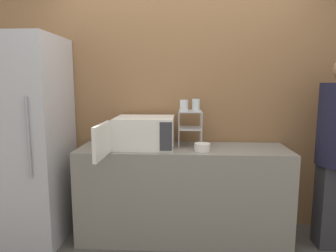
% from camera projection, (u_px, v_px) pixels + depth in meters
% --- Properties ---
extents(ground_plane, '(12.00, 12.00, 0.00)m').
position_uv_depth(ground_plane, '(183.00, 252.00, 2.67)').
color(ground_plane, '#4C4742').
extents(wall_back, '(8.00, 0.06, 2.60)m').
position_uv_depth(wall_back, '(184.00, 102.00, 3.08)').
color(wall_back, olive).
rests_on(wall_back, ground_plane).
extents(counter, '(1.97, 0.57, 0.89)m').
position_uv_depth(counter, '(183.00, 193.00, 2.89)').
color(counter, gray).
rests_on(counter, ground_plane).
extents(microwave, '(0.58, 0.86, 0.29)m').
position_uv_depth(microwave, '(144.00, 133.00, 2.81)').
color(microwave, silver).
rests_on(microwave, counter).
extents(dish_rack, '(0.22, 0.26, 0.34)m').
position_uv_depth(dish_rack, '(191.00, 121.00, 2.87)').
color(dish_rack, '#B2B2B7').
rests_on(dish_rack, counter).
extents(glass_front_left, '(0.08, 0.08, 0.11)m').
position_uv_depth(glass_front_left, '(184.00, 106.00, 2.77)').
color(glass_front_left, silver).
rests_on(glass_front_left, dish_rack).
extents(glass_back_right, '(0.08, 0.08, 0.11)m').
position_uv_depth(glass_back_right, '(196.00, 104.00, 2.92)').
color(glass_back_right, silver).
rests_on(glass_back_right, dish_rack).
extents(bowl, '(0.14, 0.14, 0.07)m').
position_uv_depth(bowl, '(203.00, 147.00, 2.68)').
color(bowl, silver).
rests_on(bowl, counter).
extents(refrigerator, '(0.68, 0.73, 1.91)m').
position_uv_depth(refrigerator, '(28.00, 140.00, 2.82)').
color(refrigerator, '#B7B7BC').
rests_on(refrigerator, ground_plane).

